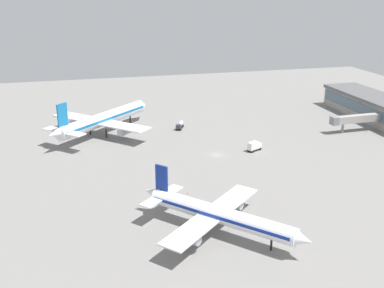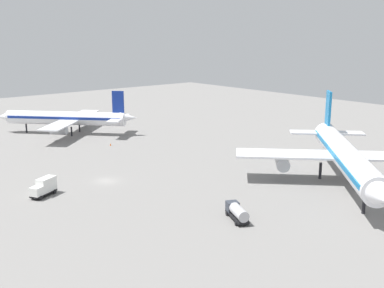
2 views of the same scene
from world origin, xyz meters
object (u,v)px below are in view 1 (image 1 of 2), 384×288
(airplane_at_gate, at_px, (218,214))
(safety_cone_near_gate, at_px, (187,193))
(airplane_taxiing, at_px, (103,119))
(fuel_truck, at_px, (180,125))
(catering_truck, at_px, (254,146))

(airplane_at_gate, height_order, safety_cone_near_gate, airplane_at_gate)
(airplane_at_gate, xyz_separation_m, airplane_taxiing, (80.98, 19.86, 1.14))
(safety_cone_near_gate, bearing_deg, fuel_truck, -11.19)
(catering_truck, bearing_deg, airplane_taxiing, 119.83)
(airplane_taxiing, xyz_separation_m, catering_truck, (-31.79, -48.64, -4.23))
(airplane_taxiing, height_order, safety_cone_near_gate, airplane_taxiing)
(airplane_at_gate, height_order, catering_truck, airplane_at_gate)
(airplane_at_gate, relative_size, safety_cone_near_gate, 58.41)
(airplane_at_gate, xyz_separation_m, catering_truck, (49.19, -28.78, -3.09))
(airplane_at_gate, distance_m, fuel_truck, 81.30)
(airplane_at_gate, bearing_deg, airplane_taxiing, 151.72)
(airplane_at_gate, relative_size, catering_truck, 5.99)
(airplane_at_gate, bearing_deg, fuel_truck, 130.93)
(airplane_taxiing, distance_m, safety_cone_near_gate, 62.29)
(airplane_taxiing, height_order, fuel_truck, airplane_taxiing)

